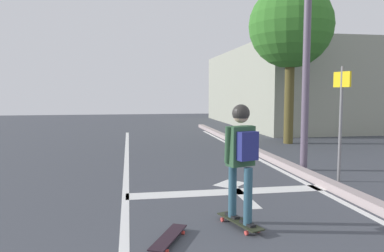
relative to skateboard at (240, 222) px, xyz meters
name	(u,v)px	position (x,y,z in m)	size (l,w,h in m)	color
lane_line_center	(126,193)	(-1.49, 1.87, -0.07)	(0.12, 20.00, 0.01)	silver
lane_line_curbside	(310,185)	(1.95, 1.87, -0.07)	(0.12, 20.00, 0.01)	silver
stop_bar	(229,192)	(0.31, 1.67, -0.07)	(3.59, 0.40, 0.01)	silver
lane_arrow_stem	(244,196)	(0.49, 1.37, -0.07)	(0.16, 1.40, 0.01)	silver
lane_arrow_head	(230,184)	(0.49, 2.22, -0.07)	(0.56, 0.44, 0.01)	silver
curb_strip	(322,181)	(2.20, 1.87, 0.00)	(0.24, 24.00, 0.14)	#A29292
skateboard	(240,222)	(0.00, 0.00, 0.00)	(0.44, 0.82, 0.08)	#252A1B
skater	(241,149)	(0.01, -0.02, 0.96)	(0.41, 0.58, 1.52)	#2C5366
spare_skateboard	(169,237)	(-0.97, -0.35, -0.01)	(0.54, 0.83, 0.07)	black
street_sign_post	(341,107)	(2.66, 2.05, 1.41)	(0.12, 0.44, 2.26)	slate
roadside_tree	(291,27)	(4.02, 7.41, 3.90)	(2.83, 2.83, 5.42)	brown
building_block	(319,88)	(9.17, 14.80, 1.95)	(10.13, 11.81, 4.04)	#979A89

